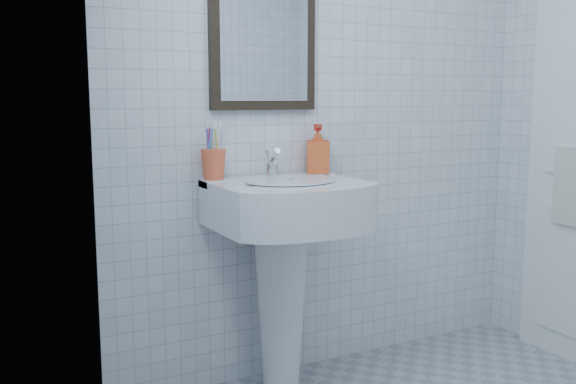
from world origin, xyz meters
TOP-DOWN VIEW (x-y plane):
  - wall_back at (0.00, 1.20)m, footprint 2.20×0.02m
  - wall_left at (-1.10, 0.00)m, footprint 0.02×2.40m
  - washbasin at (-0.35, 0.99)m, footprint 0.62×0.46m
  - faucet at (-0.35, 1.10)m, footprint 0.05×0.11m
  - toothbrush_cup at (-0.62, 1.13)m, footprint 0.13×0.13m
  - soap_dispenser at (-0.11, 1.13)m, footprint 0.13×0.13m
  - wall_mirror at (-0.35, 1.18)m, footprint 0.50×0.04m
  - towel_ring at (1.06, 0.68)m, footprint 0.01×0.18m
  - hand_towel at (1.04, 0.68)m, footprint 0.03×0.16m

SIDE VIEW (x-z plane):
  - washbasin at x=-0.35m, z-range 0.16..1.12m
  - hand_towel at x=1.04m, z-range 0.68..1.06m
  - faucet at x=-0.35m, z-range 0.94..1.07m
  - toothbrush_cup at x=-0.62m, z-range 0.95..1.08m
  - towel_ring at x=1.06m, z-range 0.96..1.14m
  - soap_dispenser at x=-0.11m, z-range 0.95..1.17m
  - wall_back at x=0.00m, z-range 0.00..2.50m
  - wall_left at x=-1.10m, z-range 0.00..2.50m
  - wall_mirror at x=-0.35m, z-range 1.24..1.86m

